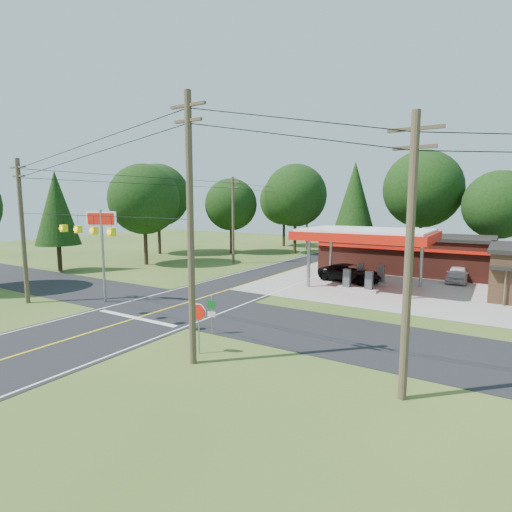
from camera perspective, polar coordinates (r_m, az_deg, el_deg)
The scene contains 18 objects.
ground at distance 28.10m, azimuth -11.18°, elevation -6.98°, with size 120.00×120.00×0.00m, color #35521D.
main_highway at distance 28.09m, azimuth -11.18°, elevation -6.96°, with size 8.00×120.00×0.02m, color black.
cross_road at distance 28.09m, azimuth -11.18°, elevation -6.95°, with size 70.00×7.00×0.02m, color black.
lane_center_yellow at distance 28.09m, azimuth -11.18°, elevation -6.93°, with size 0.15×110.00×0.00m, color yellow.
gas_canopy at distance 34.28m, azimuth 15.44°, elevation 2.73°, with size 10.60×7.40×4.88m.
convenience_store at distance 43.91m, azimuth 20.33°, elevation 0.44°, with size 16.40×7.55×3.80m.
utility_pole_near_right at distance 17.02m, azimuth -9.35°, elevation 4.04°, with size 1.80×0.30×11.50m.
utility_pole_near_left at distance 31.90m, azimuth -30.39°, elevation 3.32°, with size 1.80×0.30×10.00m.
utility_pole_far_left at distance 46.29m, azimuth -3.29°, elevation 5.32°, with size 1.80×0.30×10.00m.
utility_pole_right_b at distance 14.62m, azimuth 21.02°, elevation 0.10°, with size 1.80×0.30×10.00m.
utility_pole_north at distance 60.33m, azimuth 7.30°, elevation 5.35°, with size 0.30×0.30×9.50m.
overhead_beacons at distance 24.06m, azimuth -23.19°, elevation 5.13°, with size 17.04×2.04×1.03m.
treeline_backdrop at distance 47.29m, azimuth 9.86°, elevation 8.04°, with size 70.27×51.59×13.30m.
suv_car at distance 36.67m, azimuth 13.23°, elevation -2.40°, with size 5.57×5.57×1.55m, color black.
sedan_car at distance 39.74m, azimuth 26.89°, elevation -2.32°, with size 4.30×4.30×1.47m, color silver.
big_stop_sign at distance 29.71m, azimuth -21.16°, elevation 2.88°, with size 2.36×0.71×6.53m.
octagonal_stop_sign at distance 18.79m, azimuth -8.23°, elevation -8.51°, with size 0.84×0.13×2.42m.
route_sign_post at distance 21.52m, azimuth -6.35°, elevation -7.86°, with size 0.42×0.17×2.14m.
Camera 1 is at (18.73, -19.76, 6.96)m, focal length 28.00 mm.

